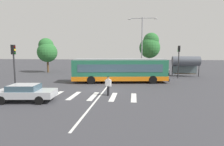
% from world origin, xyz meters
% --- Properties ---
extents(ground_plane, '(160.00, 160.00, 0.00)m').
position_xyz_m(ground_plane, '(0.00, 0.00, 0.00)').
color(ground_plane, '#3D3D42').
extents(city_transit_bus, '(12.30, 4.37, 3.06)m').
position_xyz_m(city_transit_bus, '(1.47, 4.67, 1.59)').
color(city_transit_bus, black).
rests_on(city_transit_bus, ground_plane).
extents(pedestrian_crossing_street, '(0.58, 0.39, 1.72)m').
position_xyz_m(pedestrian_crossing_street, '(1.04, -2.41, 0.97)').
color(pedestrian_crossing_street, black).
rests_on(pedestrian_crossing_street, ground_plane).
extents(foreground_sedan, '(4.70, 2.40, 1.35)m').
position_xyz_m(foreground_sedan, '(-5.09, -5.20, 0.77)').
color(foreground_sedan, black).
rests_on(foreground_sedan, ground_plane).
extents(parked_car_teal, '(2.02, 4.57, 1.35)m').
position_xyz_m(parked_car_teal, '(-5.19, 15.11, 0.77)').
color(parked_car_teal, black).
rests_on(parked_car_teal, ground_plane).
extents(parked_car_black, '(1.99, 4.56, 1.35)m').
position_xyz_m(parked_car_black, '(-2.31, 15.24, 0.77)').
color(parked_car_black, black).
rests_on(parked_car_black, ground_plane).
extents(parked_car_white, '(1.92, 4.52, 1.35)m').
position_xyz_m(parked_car_white, '(0.35, 15.13, 0.77)').
color(parked_car_white, black).
rests_on(parked_car_white, ground_plane).
extents(parked_car_champagne, '(1.94, 4.54, 1.35)m').
position_xyz_m(parked_car_champagne, '(3.11, 14.67, 0.77)').
color(parked_car_champagne, black).
rests_on(parked_car_champagne, ground_plane).
extents(parked_car_red, '(1.99, 4.56, 1.35)m').
position_xyz_m(parked_car_red, '(5.73, 14.66, 0.77)').
color(parked_car_red, black).
rests_on(parked_car_red, ground_plane).
extents(parked_car_silver, '(2.04, 4.58, 1.35)m').
position_xyz_m(parked_car_silver, '(8.45, 14.79, 0.77)').
color(parked_car_silver, black).
rests_on(parked_car_silver, ground_plane).
extents(traffic_light_near_corner, '(0.33, 0.32, 4.55)m').
position_xyz_m(traffic_light_near_corner, '(-8.02, -2.32, 3.06)').
color(traffic_light_near_corner, '#28282B').
rests_on(traffic_light_near_corner, ground_plane).
extents(traffic_light_far_corner, '(0.33, 0.32, 4.84)m').
position_xyz_m(traffic_light_far_corner, '(9.84, 9.49, 3.24)').
color(traffic_light_far_corner, '#28282B').
rests_on(traffic_light_far_corner, ground_plane).
extents(bus_stop_shelter, '(4.21, 1.54, 3.25)m').
position_xyz_m(bus_stop_shelter, '(11.50, 11.69, 2.42)').
color(bus_stop_shelter, '#28282B').
rests_on(bus_stop_shelter, ground_plane).
extents(twin_arm_street_lamp, '(4.93, 0.32, 9.73)m').
position_xyz_m(twin_arm_street_lamp, '(4.55, 12.97, 5.96)').
color(twin_arm_street_lamp, '#939399').
rests_on(twin_arm_street_lamp, ground_plane).
extents(background_tree_left, '(3.77, 3.77, 6.63)m').
position_xyz_m(background_tree_left, '(-13.45, 14.46, 4.27)').
color(background_tree_left, brown).
rests_on(background_tree_left, ground_plane).
extents(background_tree_right, '(4.26, 4.26, 7.92)m').
position_xyz_m(background_tree_right, '(6.50, 19.71, 5.26)').
color(background_tree_right, brown).
rests_on(background_tree_right, ground_plane).
extents(crosswalk_painted_stripes, '(7.52, 3.04, 0.01)m').
position_xyz_m(crosswalk_painted_stripes, '(-0.21, -2.90, 0.00)').
color(crosswalk_painted_stripes, silver).
rests_on(crosswalk_painted_stripes, ground_plane).
extents(lane_center_line, '(0.16, 24.00, 0.01)m').
position_xyz_m(lane_center_line, '(0.32, 2.00, 0.00)').
color(lane_center_line, silver).
rests_on(lane_center_line, ground_plane).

